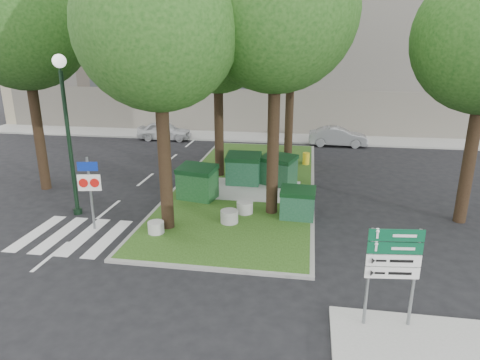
% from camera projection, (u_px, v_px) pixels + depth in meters
% --- Properties ---
extents(ground, '(120.00, 120.00, 0.00)m').
position_uv_depth(ground, '(190.00, 268.00, 12.69)').
color(ground, black).
rests_on(ground, ground).
extents(median_island, '(6.00, 16.00, 0.12)m').
position_uv_depth(median_island, '(246.00, 184.00, 20.11)').
color(median_island, '#224213').
rests_on(median_island, ground).
extents(median_kerb, '(6.30, 16.30, 0.10)m').
position_uv_depth(median_kerb, '(246.00, 184.00, 20.11)').
color(median_kerb, gray).
rests_on(median_kerb, ground).
extents(building_sidewalk, '(42.00, 3.00, 0.12)m').
position_uv_depth(building_sidewalk, '(261.00, 137.00, 30.06)').
color(building_sidewalk, '#999993').
rests_on(building_sidewalk, ground).
extents(zebra_crossing, '(5.00, 3.00, 0.01)m').
position_uv_depth(zebra_crossing, '(96.00, 237.00, 14.67)').
color(zebra_crossing, silver).
rests_on(zebra_crossing, ground).
extents(apartment_building, '(41.00, 12.00, 16.00)m').
position_uv_depth(apartment_building, '(273.00, 22.00, 34.69)').
color(apartment_building, '#B7AF89').
rests_on(apartment_building, ground).
extents(tree_median_near_left, '(5.20, 5.20, 10.53)m').
position_uv_depth(tree_median_near_left, '(160.00, 10.00, 13.08)').
color(tree_median_near_left, black).
rests_on(tree_median_near_left, ground).
extents(tree_median_mid, '(4.80, 4.80, 9.99)m').
position_uv_depth(tree_median_mid, '(220.00, 29.00, 19.22)').
color(tree_median_mid, black).
rests_on(tree_median_mid, ground).
extents(tree_median_far, '(5.80, 5.80, 11.93)m').
position_uv_depth(tree_median_far, '(295.00, 2.00, 21.13)').
color(tree_median_far, black).
rests_on(tree_median_far, ground).
extents(tree_street_left, '(5.40, 5.40, 11.00)m').
position_uv_depth(tree_street_left, '(23.00, 10.00, 17.34)').
color(tree_street_left, black).
rests_on(tree_street_left, ground).
extents(dumpster_a, '(1.75, 1.39, 1.45)m').
position_uv_depth(dumpster_a, '(197.00, 182.00, 17.84)').
color(dumpster_a, '#103E17').
rests_on(dumpster_a, median_island).
extents(dumpster_b, '(1.57, 1.10, 1.46)m').
position_uv_depth(dumpster_b, '(244.00, 169.00, 19.73)').
color(dumpster_b, '#134328').
rests_on(dumpster_b, median_island).
extents(dumpster_c, '(1.83, 1.60, 1.42)m').
position_uv_depth(dumpster_c, '(278.00, 170.00, 19.61)').
color(dumpster_c, '#10371D').
rests_on(dumpster_c, median_island).
extents(dumpster_d, '(1.32, 0.95, 1.19)m').
position_uv_depth(dumpster_d, '(298.00, 203.00, 15.86)').
color(dumpster_d, '#133E26').
rests_on(dumpster_d, median_island).
extents(bollard_left, '(0.56, 0.56, 0.40)m').
position_uv_depth(bollard_left, '(156.00, 227.00, 14.69)').
color(bollard_left, '#AFAEA9').
rests_on(bollard_left, median_island).
extents(bollard_right, '(0.64, 0.64, 0.46)m').
position_uv_depth(bollard_right, '(229.00, 216.00, 15.53)').
color(bollard_right, gray).
rests_on(bollard_right, median_island).
extents(bollard_mid, '(0.62, 0.62, 0.45)m').
position_uv_depth(bollard_mid, '(245.00, 207.00, 16.41)').
color(bollard_mid, '#9B9B96').
rests_on(bollard_mid, median_island).
extents(litter_bin, '(0.37, 0.37, 0.64)m').
position_uv_depth(litter_bin, '(306.00, 159.00, 23.01)').
color(litter_bin, gold).
rests_on(litter_bin, median_island).
extents(street_lamp, '(0.48, 0.48, 6.00)m').
position_uv_depth(street_lamp, '(66.00, 118.00, 15.56)').
color(street_lamp, black).
rests_on(street_lamp, ground).
extents(traffic_sign_pole, '(0.79, 0.19, 2.66)m').
position_uv_depth(traffic_sign_pole, '(90.00, 184.00, 14.83)').
color(traffic_sign_pole, slate).
rests_on(traffic_sign_pole, ground).
extents(directional_sign, '(1.20, 0.20, 2.41)m').
position_uv_depth(directional_sign, '(393.00, 262.00, 9.47)').
color(directional_sign, slate).
rests_on(directional_sign, sidewalk_corner).
extents(car_white, '(3.72, 1.63, 1.25)m').
position_uv_depth(car_white, '(165.00, 131.00, 29.36)').
color(car_white, silver).
rests_on(car_white, ground).
extents(car_silver, '(3.72, 1.30, 1.23)m').
position_uv_depth(car_silver, '(338.00, 137.00, 27.58)').
color(car_silver, gray).
rests_on(car_silver, ground).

